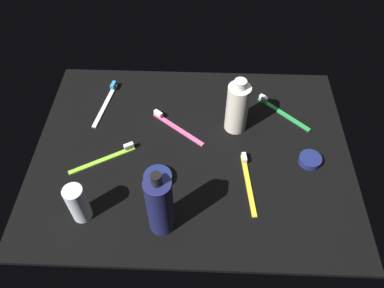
% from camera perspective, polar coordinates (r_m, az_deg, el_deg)
% --- Properties ---
extents(ground_plane, '(0.84, 0.64, 0.01)m').
position_cam_1_polar(ground_plane, '(1.00, 0.00, -1.29)').
color(ground_plane, black).
extents(lotion_bottle, '(0.06, 0.06, 0.20)m').
position_cam_1_polar(lotion_bottle, '(0.80, -4.96, -9.30)').
color(lotion_bottle, '#1B1E4D').
rests_on(lotion_bottle, ground_plane).
extents(bodywash_bottle, '(0.06, 0.06, 0.17)m').
position_cam_1_polar(bodywash_bottle, '(1.00, 6.96, 5.62)').
color(bodywash_bottle, silver).
rests_on(bodywash_bottle, ground_plane).
extents(deodorant_stick, '(0.04, 0.04, 0.11)m').
position_cam_1_polar(deodorant_stick, '(0.88, -17.11, -8.71)').
color(deodorant_stick, silver).
rests_on(deodorant_stick, ground_plane).
extents(toothbrush_yellow, '(0.03, 0.18, 0.02)m').
position_cam_1_polar(toothbrush_yellow, '(0.94, 8.56, -5.48)').
color(toothbrush_yellow, yellow).
rests_on(toothbrush_yellow, ground_plane).
extents(toothbrush_pink, '(0.15, 0.12, 0.02)m').
position_cam_1_polar(toothbrush_pink, '(1.04, -2.62, 2.76)').
color(toothbrush_pink, '#E55999').
rests_on(toothbrush_pink, ground_plane).
extents(toothbrush_white, '(0.04, 0.18, 0.02)m').
position_cam_1_polar(toothbrush_white, '(1.14, -13.00, 6.37)').
color(toothbrush_white, white).
rests_on(toothbrush_white, ground_plane).
extents(toothbrush_green, '(0.14, 0.13, 0.02)m').
position_cam_1_polar(toothbrush_green, '(1.11, 13.42, 4.95)').
color(toothbrush_green, green).
rests_on(toothbrush_green, ground_plane).
extents(toothbrush_lime, '(0.16, 0.10, 0.02)m').
position_cam_1_polar(toothbrush_lime, '(1.00, -13.03, -2.07)').
color(toothbrush_lime, '#8CD133').
rests_on(toothbrush_lime, ground_plane).
extents(cream_tin_left, '(0.06, 0.06, 0.02)m').
position_cam_1_polar(cream_tin_left, '(1.01, 17.65, -2.34)').
color(cream_tin_left, navy).
rests_on(cream_tin_left, ground_plane).
extents(cream_tin_right, '(0.07, 0.07, 0.02)m').
position_cam_1_polar(cream_tin_right, '(0.94, -5.27, -5.18)').
color(cream_tin_right, navy).
rests_on(cream_tin_right, ground_plane).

